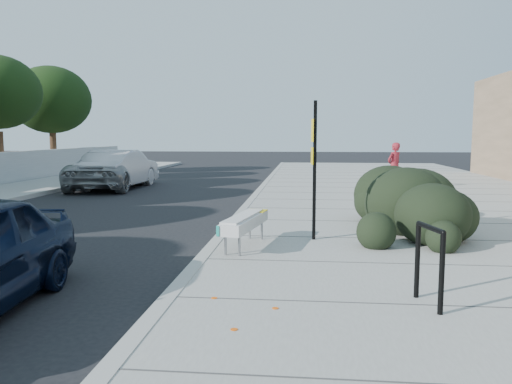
% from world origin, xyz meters
% --- Properties ---
extents(ground, '(120.00, 120.00, 0.00)m').
position_xyz_m(ground, '(0.00, 0.00, 0.00)').
color(ground, black).
rests_on(ground, ground).
extents(sidewalk_near, '(11.20, 50.00, 0.15)m').
position_xyz_m(sidewalk_near, '(5.60, 5.00, 0.07)').
color(sidewalk_near, gray).
rests_on(sidewalk_near, ground).
extents(curb_near, '(0.22, 50.00, 0.17)m').
position_xyz_m(curb_near, '(0.00, 5.00, 0.08)').
color(curb_near, '#9E9E99').
rests_on(curb_near, ground).
extents(tree_far_f, '(4.40, 4.40, 6.07)m').
position_xyz_m(tree_far_f, '(-12.50, 19.00, 4.19)').
color(tree_far_f, '#332114').
rests_on(tree_far_f, ground).
extents(bench, '(0.74, 1.93, 0.58)m').
position_xyz_m(bench, '(0.63, 1.00, 0.60)').
color(bench, gray).
rests_on(bench, sidewalk_near).
extents(bike_rack, '(0.21, 0.67, 0.99)m').
position_xyz_m(bike_rack, '(3.25, -2.00, 0.75)').
color(bike_rack, black).
rests_on(bike_rack, sidewalk_near).
extents(sign_post, '(0.11, 0.32, 2.74)m').
position_xyz_m(sign_post, '(1.91, 1.78, 1.70)').
color(sign_post, black).
rests_on(sign_post, sidewalk_near).
extents(hedge, '(2.45, 4.35, 1.57)m').
position_xyz_m(hedge, '(4.00, 2.94, 0.93)').
color(hedge, black).
rests_on(hedge, sidewalk_near).
extents(wagon_silver, '(1.86, 4.98, 1.62)m').
position_xyz_m(wagon_silver, '(-6.00, 12.16, 0.81)').
color(wagon_silver, '#B3B3B8').
rests_on(wagon_silver, ground).
extents(suv_silver, '(3.01, 5.43, 1.44)m').
position_xyz_m(suv_silver, '(-6.44, 11.87, 0.72)').
color(suv_silver, gray).
rests_on(suv_silver, ground).
extents(pedestrian, '(0.78, 0.75, 1.79)m').
position_xyz_m(pedestrian, '(5.15, 11.56, 1.05)').
color(pedestrian, maroon).
rests_on(pedestrian, sidewalk_near).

